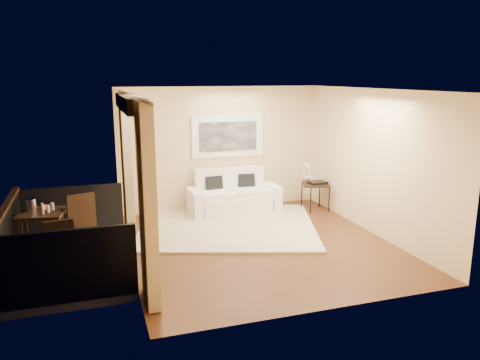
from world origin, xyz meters
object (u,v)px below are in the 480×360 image
balcony_chair_near (61,249)px  sofa (233,197)px  orchid (308,172)px  balcony_chair_far (80,218)px  side_table (316,186)px  ice_bucket (31,205)px  bistro_table (42,216)px

balcony_chair_near → sofa: bearing=29.7°
orchid → balcony_chair_far: orchid is taller
side_table → balcony_chair_near: bearing=-155.8°
side_table → orchid: 0.36m
orchid → balcony_chair_near: 5.63m
orchid → balcony_chair_far: 4.97m
sofa → balcony_chair_near: size_ratio=2.10×
balcony_chair_far → ice_bucket: 0.79m
sofa → bistro_table: (-3.71, -1.66, 0.39)m
orchid → ice_bucket: (-5.52, -1.29, 0.06)m
orchid → balcony_chair_near: bearing=-153.7°
side_table → orchid: (-0.13, 0.17, 0.30)m
bistro_table → balcony_chair_far: size_ratio=0.77×
orchid → side_table: bearing=-52.9°
bistro_table → balcony_chair_near: balcony_chair_near is taller
balcony_chair_near → ice_bucket: (-0.48, 1.20, 0.37)m
orchid → bistro_table: bearing=-165.4°
side_table → bistro_table: (-5.48, -1.23, 0.18)m
orchid → balcony_chair_far: bearing=-164.7°
bistro_table → balcony_chair_far: balcony_chair_far is taller
balcony_chair_far → sofa: bearing=-171.4°
sofa → ice_bucket: 4.21m
orchid → bistro_table: orchid is taller
side_table → bistro_table: size_ratio=0.88×
balcony_chair_far → bistro_table: bearing=-9.0°
side_table → orchid: size_ratio=1.49×
sofa → balcony_chair_near: 4.37m
sofa → ice_bucket: ice_bucket is taller
balcony_chair_near → ice_bucket: bearing=102.5°
side_table → balcony_chair_near: balcony_chair_near is taller
bistro_table → balcony_chair_far: 0.59m
balcony_chair_near → side_table: bearing=14.8°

